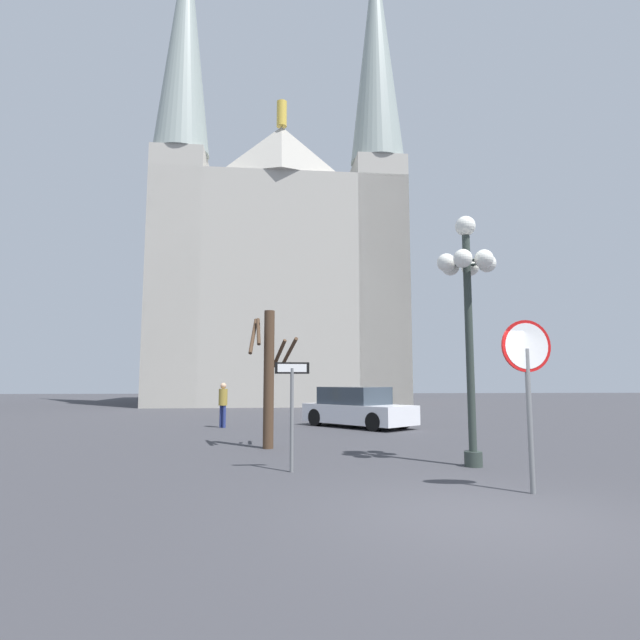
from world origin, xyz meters
The scene contains 8 objects.
ground_plane centered at (0.00, 0.00, 0.00)m, with size 120.00×120.00×0.00m, color #38383D.
cathedral centered at (-2.88, 31.57, 9.91)m, with size 17.69×14.18×35.11m.
stop_sign centered at (1.29, 1.20, 1.89)m, with size 0.83×0.11×2.68m.
one_way_arrow_sign centered at (-2.37, 3.32, 1.32)m, with size 0.67×0.07×2.07m.
street_lamp centered at (1.30, 3.67, 3.64)m, with size 1.26×1.15×5.19m.
bare_tree centered at (-2.90, 6.71, 1.89)m, with size 1.26×1.14×3.53m.
parked_car_near_white centered at (0.23, 12.46, 0.69)m, with size 4.09×4.41×1.47m.
pedestrian_walking centered at (-4.72, 12.56, 0.98)m, with size 0.32×0.32×1.62m.
Camera 1 is at (-2.55, -6.60, 1.73)m, focal length 28.66 mm.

